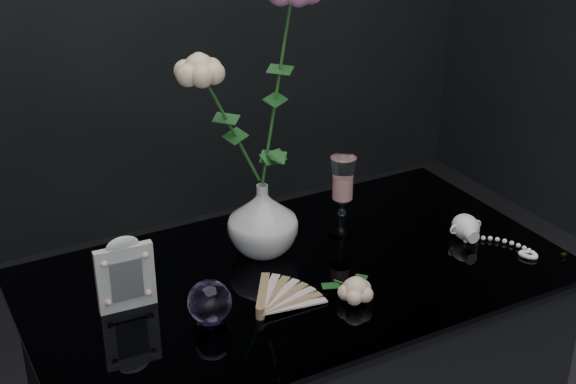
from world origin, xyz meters
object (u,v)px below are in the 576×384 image
vase (263,219)px  loose_rose (356,290)px  picture_frame (125,273)px  paperweight (210,302)px  pearl_jar (466,226)px  wine_glass (342,196)px

vase → loose_rose: vase is taller
picture_frame → paperweight: picture_frame is taller
vase → picture_frame: vase is taller
vase → loose_rose: size_ratio=1.03×
picture_frame → pearl_jar: bearing=-3.4°
paperweight → vase: bearing=42.1°
wine_glass → paperweight: 0.42m
loose_rose → pearl_jar: (0.34, 0.09, 0.00)m
vase → wine_glass: size_ratio=0.85×
pearl_jar → picture_frame: bearing=179.3°
paperweight → loose_rose: (0.26, -0.07, -0.01)m
vase → pearl_jar: vase is taller
vase → loose_rose: bearing=-75.0°
picture_frame → wine_glass: bearing=10.2°
picture_frame → paperweight: size_ratio=1.86×
picture_frame → loose_rose: (0.37, -0.18, -0.05)m
wine_glass → pearl_jar: bearing=-33.3°
loose_rose → picture_frame: bearing=141.4°
paperweight → loose_rose: 0.27m
wine_glass → picture_frame: wine_glass is taller
pearl_jar → loose_rose: bearing=-158.1°
paperweight → pearl_jar: size_ratio=0.40×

